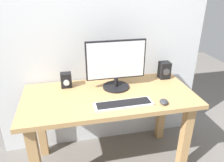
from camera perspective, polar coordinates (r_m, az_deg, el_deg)
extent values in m
plane|color=slate|center=(2.30, -0.67, -20.14)|extent=(6.00, 6.00, 0.00)
cube|color=tan|center=(1.86, -0.78, -3.96)|extent=(1.45, 0.68, 0.04)
cube|color=tan|center=(2.08, 18.56, -14.31)|extent=(0.07, 0.07, 0.71)
cube|color=tan|center=(2.26, -18.20, -10.80)|extent=(0.07, 0.07, 0.71)
cube|color=tan|center=(2.43, 12.87, -7.33)|extent=(0.07, 0.07, 0.71)
cylinder|color=black|center=(1.96, 1.05, -1.49)|extent=(0.24, 0.24, 0.02)
cylinder|color=black|center=(1.93, 1.06, -0.16)|extent=(0.04, 0.04, 0.08)
cube|color=black|center=(1.87, 1.02, 5.59)|extent=(0.52, 0.02, 0.34)
cube|color=white|center=(1.86, 1.12, 5.45)|extent=(0.50, 0.01, 0.32)
cube|color=silver|center=(1.69, 3.05, -6.09)|extent=(0.46, 0.13, 0.02)
cube|color=black|center=(1.68, 3.06, -5.78)|extent=(0.42, 0.11, 0.00)
ellipsoid|color=#333338|center=(1.75, 13.44, -5.32)|extent=(0.09, 0.10, 0.03)
cube|color=black|center=(2.18, 13.56, 2.80)|extent=(0.10, 0.09, 0.16)
cylinder|color=#3F3F44|center=(2.14, 14.11, 2.31)|extent=(0.07, 0.00, 0.07)
cube|color=black|center=(1.99, -11.92, 0.25)|extent=(0.10, 0.08, 0.13)
cylinder|color=silver|center=(1.95, -11.87, -0.46)|extent=(0.05, 0.01, 0.05)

